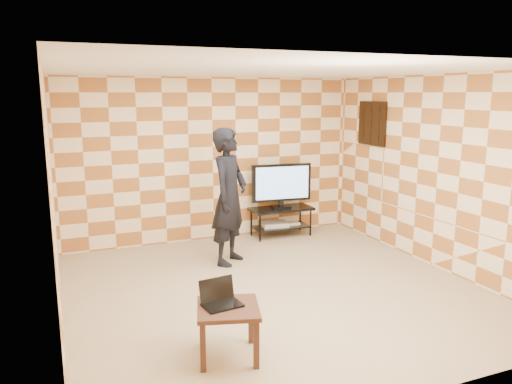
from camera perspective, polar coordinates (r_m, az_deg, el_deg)
floor at (r=6.43m, az=2.07°, el=-11.09°), size 5.00×5.00×0.00m
wall_back at (r=8.36m, az=-4.96°, el=3.68°), size 5.00×0.02×2.70m
wall_front at (r=3.97m, az=17.31°, el=-5.19°), size 5.00×0.02×2.70m
wall_left at (r=5.52m, az=-22.20°, el=-0.98°), size 0.02×5.00×2.70m
wall_right at (r=7.42m, az=20.03°, el=2.10°), size 0.02×5.00×2.70m
ceiling at (r=5.95m, az=2.25°, el=13.73°), size 5.00×5.00×0.02m
wall_art at (r=8.55m, az=13.13°, el=7.64°), size 0.04×0.72×0.72m
tv_stand at (r=8.65m, az=2.88°, el=-2.67°), size 1.08×0.49×0.50m
tv at (r=8.53m, az=2.92°, el=0.96°), size 1.05×0.23×0.76m
dvd_player at (r=8.67m, az=2.13°, el=-3.71°), size 0.48×0.36×0.07m
game_console at (r=8.80m, az=4.30°, el=-3.60°), size 0.20×0.15×0.05m
side_table at (r=4.77m, az=-3.21°, el=-13.91°), size 0.70×0.70×0.50m
laptop at (r=4.77m, az=-4.12°, el=-12.10°), size 0.38×0.32×0.23m
person at (r=7.16m, az=-3.07°, el=-0.53°), size 0.84×0.84×1.97m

